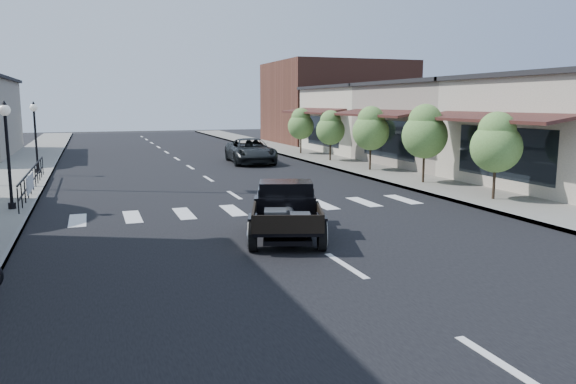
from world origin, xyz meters
name	(u,v)px	position (x,y,z in m)	size (l,w,h in m)	color
ground	(298,236)	(0.00, 0.00, 0.00)	(120.00, 120.00, 0.00)	black
road	(197,172)	(0.00, 15.00, 0.01)	(14.00, 80.00, 0.02)	black
road_markings	(218,185)	(0.00, 10.00, 0.00)	(12.00, 60.00, 0.06)	silver
sidewalk_left	(16,178)	(-8.50, 15.00, 0.07)	(3.00, 80.00, 0.15)	gray
sidewalk_right	(346,164)	(8.50, 15.00, 0.07)	(3.00, 80.00, 0.15)	gray
storefront_mid	(466,126)	(15.00, 13.00, 2.25)	(10.00, 9.00, 4.50)	gray
storefront_far	(387,121)	(15.00, 22.00, 2.25)	(10.00, 9.00, 4.50)	beige
far_building_right	(336,103)	(15.50, 32.00, 3.50)	(11.00, 10.00, 7.00)	brown
railing	(33,178)	(-7.30, 10.00, 0.65)	(0.08, 10.00, 1.00)	black
banner	(31,190)	(-7.22, 8.00, 0.45)	(0.04, 2.20, 0.60)	silver
lamp_post_b	(8,155)	(-7.60, 6.00, 1.87)	(0.36, 0.36, 3.45)	black
lamp_post_c	(36,137)	(-7.60, 16.00, 1.87)	(0.36, 0.36, 3.45)	black
small_tree_a	(495,157)	(8.30, 2.40, 1.63)	(1.78, 1.78, 2.96)	#55813B
small_tree_b	(424,145)	(8.30, 6.88, 1.75)	(1.92, 1.92, 3.21)	#55813B
small_tree_c	(371,139)	(8.30, 11.76, 1.70)	(1.86, 1.86, 3.10)	#55813B
small_tree_d	(330,136)	(8.30, 16.82, 1.57)	(1.70, 1.70, 2.84)	#55813B
small_tree_e	(301,132)	(8.30, 21.77, 1.61)	(1.75, 1.75, 2.92)	#55813B
hotrod_pickup	(286,209)	(-0.32, 0.05, 0.75)	(2.01, 4.31, 1.50)	black
second_car	(250,151)	(3.71, 17.97, 0.72)	(2.40, 5.20, 1.45)	black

